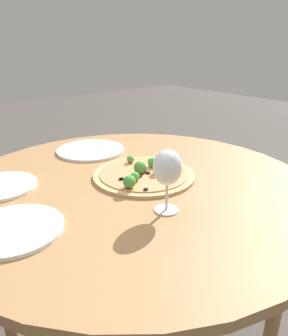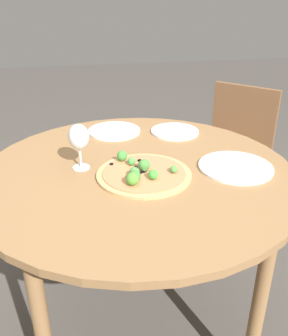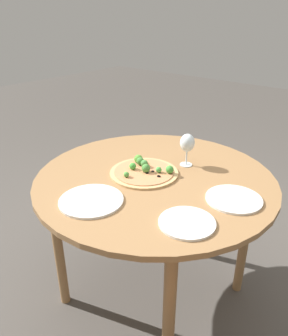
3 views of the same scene
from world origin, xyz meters
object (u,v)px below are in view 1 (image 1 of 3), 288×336
object	(u,v)px
wine_glass	(167,169)
plate_far	(91,150)
plate_side	(13,229)
plate_near	(1,186)
pizza	(146,173)

from	to	relation	value
wine_glass	plate_far	distance (m)	0.57
wine_glass	plate_side	xyz separation A→B (m)	(0.34, -0.16, -0.11)
plate_near	pizza	bearing A→B (deg)	150.60
pizza	plate_near	bearing A→B (deg)	-29.40
pizza	plate_near	size ratio (longest dim) A/B	1.55
plate_side	plate_near	bearing A→B (deg)	-102.28
plate_near	plate_side	xyz separation A→B (m)	(0.06, 0.27, 0.00)
plate_near	plate_side	world-z (taller)	same
wine_glass	plate_side	bearing A→B (deg)	-25.08
pizza	plate_far	size ratio (longest dim) A/B	1.24
wine_glass	plate_near	world-z (taller)	wine_glass
plate_near	plate_side	size ratio (longest dim) A/B	0.91
plate_far	plate_side	world-z (taller)	same
plate_near	plate_side	bearing A→B (deg)	77.72
wine_glass	plate_far	xyz separation A→B (m)	(-0.11, -0.55, -0.11)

